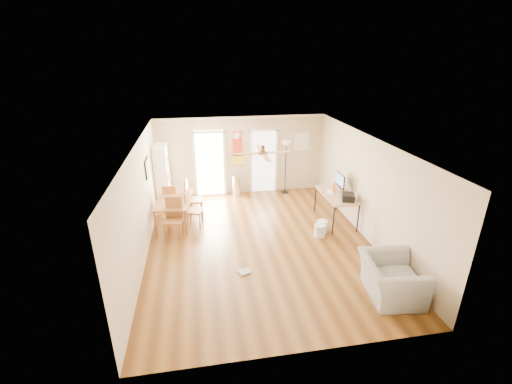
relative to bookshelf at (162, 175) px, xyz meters
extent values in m
plane|color=brown|center=(2.54, -2.91, -0.96)|extent=(7.00, 7.00, 0.00)
cube|color=red|center=(2.41, 0.57, 0.59)|extent=(0.46, 0.03, 1.10)
cube|color=white|center=(4.59, 0.56, 0.74)|extent=(0.50, 0.04, 0.60)
cube|color=black|center=(-0.19, -1.51, 0.74)|extent=(0.04, 0.66, 0.48)
cylinder|color=silver|center=(2.35, 0.31, -0.61)|extent=(0.40, 0.40, 0.70)
cube|color=white|center=(4.74, -1.84, -0.13)|extent=(0.24, 0.45, 0.02)
cube|color=black|center=(4.99, -2.50, -0.04)|extent=(0.41, 0.44, 0.19)
cylinder|color=orange|center=(4.84, -1.83, -0.02)|extent=(0.09, 0.09, 0.24)
cylinder|color=white|center=(4.29, -2.61, -0.79)|extent=(0.32, 0.32, 0.32)
cylinder|color=silver|center=(4.14, -2.84, -0.79)|extent=(0.32, 0.32, 0.33)
cube|color=#999994|center=(1.98, -4.11, -0.94)|extent=(0.32, 0.29, 0.04)
imported|color=#999994|center=(4.69, -5.34, -0.56)|extent=(1.19, 1.33, 0.78)
camera|label=1|loc=(1.16, -10.38, 3.50)|focal=24.17mm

